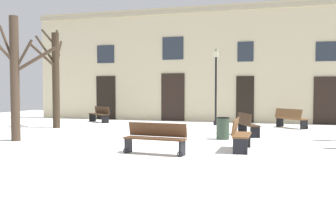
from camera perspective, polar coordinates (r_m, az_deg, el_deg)
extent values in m
plane|color=white|center=(14.90, -2.14, -3.98)|extent=(34.61, 34.61, 0.00)
cube|color=beige|center=(23.86, 5.51, 6.60)|extent=(21.63, 0.40, 6.57)
cube|color=tan|center=(23.99, 5.42, 13.89)|extent=(21.63, 0.30, 0.24)
cube|color=black|center=(25.70, -8.54, 1.96)|extent=(1.26, 0.08, 2.64)
cube|color=#262D38|center=(25.78, -8.59, 7.87)|extent=(1.13, 0.06, 1.07)
cube|color=black|center=(24.12, 0.67, 2.05)|extent=(1.40, 0.08, 2.76)
cube|color=#262D38|center=(24.23, 0.68, 8.76)|extent=(1.26, 0.06, 1.30)
cube|color=black|center=(23.25, 10.56, 1.72)|extent=(0.97, 0.08, 2.57)
cube|color=#262D38|center=(23.34, 10.63, 8.17)|extent=(0.87, 0.06, 1.08)
cube|color=black|center=(23.12, 20.91, 1.48)|extent=(1.22, 0.08, 2.51)
cube|color=#262D38|center=(23.19, 21.04, 7.80)|extent=(1.10, 0.06, 1.01)
cylinder|color=#382B1E|center=(20.42, -15.19, 4.19)|extent=(0.34, 0.34, 4.51)
cylinder|color=#382B1E|center=(20.61, -16.49, 8.13)|extent=(0.98, 0.41, 1.42)
cylinder|color=#382B1E|center=(20.05, -16.87, 7.48)|extent=(0.62, 1.45, 1.12)
cylinder|color=#382B1E|center=(20.99, -14.97, 6.57)|extent=(0.54, 1.10, 0.98)
cylinder|color=#382B1E|center=(20.09, -15.16, 9.49)|extent=(0.67, 0.83, 0.87)
cylinder|color=#382B1E|center=(20.98, -14.86, 7.88)|extent=(0.44, 1.10, 1.26)
cylinder|color=#382B1E|center=(21.18, -16.12, 9.83)|extent=(1.29, 0.82, 0.95)
cylinder|color=#423326|center=(15.74, -20.36, 4.31)|extent=(0.32, 0.32, 4.44)
cylinder|color=#423326|center=(15.65, -19.33, 7.38)|extent=(0.73, 0.26, 1.13)
cylinder|color=#423326|center=(15.48, -17.69, 6.98)|extent=(1.62, 0.54, 1.00)
cylinder|color=#423326|center=(16.54, -20.67, 9.51)|extent=(1.04, 1.12, 0.88)
cylinder|color=#423326|center=(16.18, -21.29, 8.58)|extent=(0.94, 0.41, 1.53)
cylinder|color=#423326|center=(16.25, -20.30, 7.63)|extent=(0.64, 0.89, 1.03)
cylinder|color=black|center=(21.36, 6.60, 2.85)|extent=(0.10, 0.10, 3.48)
cylinder|color=black|center=(21.44, 6.57, -1.54)|extent=(0.22, 0.22, 0.20)
cube|color=beige|center=(21.44, 6.64, 7.99)|extent=(0.24, 0.24, 0.36)
cone|color=black|center=(21.46, 6.64, 8.47)|extent=(0.30, 0.30, 0.14)
cylinder|color=#2D3D2D|center=(15.41, 7.56, -2.30)|extent=(0.47, 0.47, 0.79)
torus|color=black|center=(15.37, 7.57, -0.79)|extent=(0.50, 0.50, 0.04)
cube|color=#51331E|center=(11.77, -1.87, -3.68)|extent=(1.84, 0.59, 0.05)
cube|color=#51331E|center=(11.92, -1.49, -2.44)|extent=(1.81, 0.29, 0.40)
cube|color=black|center=(12.18, -5.48, -4.53)|extent=(0.10, 0.38, 0.45)
torus|color=black|center=(12.06, -5.84, -5.32)|extent=(0.17, 0.05, 0.17)
cube|color=black|center=(11.48, 1.96, -5.00)|extent=(0.10, 0.38, 0.45)
torus|color=black|center=(11.35, 1.67, -5.84)|extent=(0.17, 0.05, 0.17)
cube|color=#3D2819|center=(23.48, -9.52, -0.29)|extent=(1.62, 1.36, 0.05)
cube|color=#3D2819|center=(23.56, -9.08, 0.28)|extent=(1.40, 1.06, 0.38)
cube|color=black|center=(24.19, -10.34, -0.73)|extent=(0.29, 0.36, 0.45)
torus|color=black|center=(24.13, -10.71, -1.09)|extent=(0.15, 0.13, 0.17)
cube|color=black|center=(22.80, -8.64, -0.96)|extent=(0.29, 0.36, 0.45)
torus|color=black|center=(22.73, -9.03, -1.34)|extent=(0.15, 0.13, 0.17)
cube|color=brown|center=(20.59, 16.65, -0.87)|extent=(1.54, 1.54, 0.05)
cube|color=brown|center=(20.43, 16.23, -0.18)|extent=(1.31, 1.30, 0.43)
cube|color=black|center=(20.05, 18.23, -1.65)|extent=(0.34, 0.34, 0.45)
torus|color=black|center=(20.20, 18.59, -2.03)|extent=(0.14, 0.14, 0.17)
cube|color=black|center=(21.18, 15.15, -1.35)|extent=(0.34, 0.34, 0.45)
torus|color=black|center=(21.32, 15.51, -1.71)|extent=(0.14, 0.14, 0.17)
cube|color=#3D2819|center=(16.73, 11.03, -1.72)|extent=(1.08, 1.64, 0.05)
cube|color=#3D2819|center=(16.65, 10.44, -0.87)|extent=(0.79, 1.51, 0.43)
cube|color=black|center=(16.05, 11.91, -2.74)|extent=(0.36, 0.22, 0.44)
torus|color=black|center=(16.12, 12.43, -3.23)|extent=(0.10, 0.17, 0.17)
cube|color=black|center=(17.46, 10.22, -2.24)|extent=(0.36, 0.22, 0.44)
torus|color=black|center=(17.53, 10.70, -2.69)|extent=(0.10, 0.17, 0.17)
cube|color=brown|center=(12.67, 10.19, -3.13)|extent=(0.55, 1.62, 0.05)
cube|color=brown|center=(12.66, 9.25, -1.93)|extent=(0.19, 1.60, 0.45)
cube|color=black|center=(11.97, 9.92, -4.65)|extent=(0.42, 0.08, 0.48)
torus|color=black|center=(11.98, 10.77, -5.42)|extent=(0.04, 0.17, 0.17)
cube|color=black|center=(13.43, 10.41, -3.80)|extent=(0.42, 0.08, 0.48)
torus|color=black|center=(13.44, 11.18, -4.48)|extent=(0.04, 0.17, 0.17)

